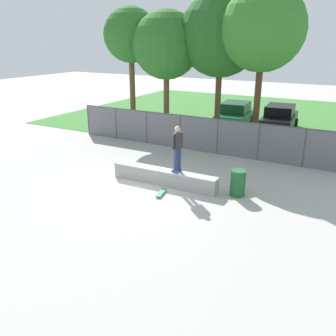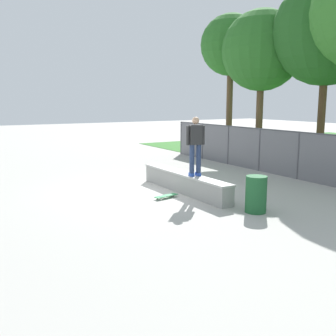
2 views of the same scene
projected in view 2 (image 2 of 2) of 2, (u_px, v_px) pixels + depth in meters
The scene contains 9 objects.
ground_plane at pixel (150, 191), 12.89m from camera, with size 80.00×80.00×0.00m, color #ADAAA3.
concrete_ledge at pixel (184, 183), 12.66m from camera, with size 4.51×0.53×0.63m.
skateboarder at pixel (195, 144), 11.94m from camera, with size 0.34×0.59×1.82m.
skateboard at pixel (166, 196), 11.91m from camera, with size 0.34×0.82×0.09m.
chainlink_fence at pixel (278, 151), 15.56m from camera, with size 14.65×0.07×1.81m.
tree_near_left at pixel (231, 46), 19.85m from camera, with size 3.10×3.10×7.29m.
tree_near_right at pixel (262, 51), 17.84m from camera, with size 3.67×3.67×7.04m.
tree_mid at pixel (327, 32), 15.86m from camera, with size 4.38×4.38×7.91m.
trash_bin at pixel (256, 194), 10.34m from camera, with size 0.56×0.56×0.98m, color #1E592D.
Camera 2 is at (11.18, -5.78, 2.92)m, focal length 41.79 mm.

